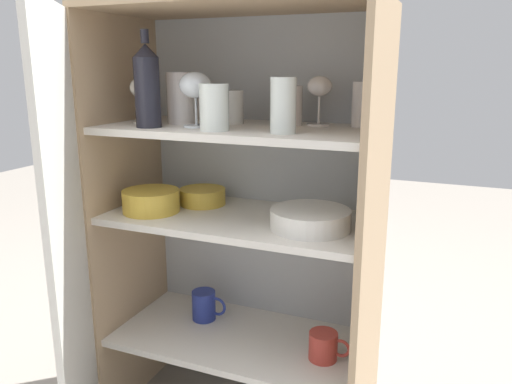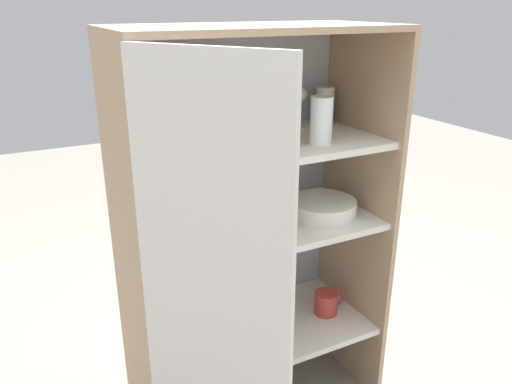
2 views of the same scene
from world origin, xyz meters
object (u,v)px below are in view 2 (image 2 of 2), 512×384
object	(u,v)px
plate_stack_white	(323,208)
coffee_mug_primary	(326,303)
wine_bottle	(196,120)
mixing_bowl_large	(180,239)
serving_bowl_small	(198,217)

from	to	relation	value
plate_stack_white	coffee_mug_primary	world-z (taller)	plate_stack_white
wine_bottle	plate_stack_white	world-z (taller)	wine_bottle
wine_bottle	mixing_bowl_large	xyz separation A→B (m)	(-0.04, 0.05, -0.34)
plate_stack_white	mixing_bowl_large	distance (m)	0.49
wine_bottle	serving_bowl_small	distance (m)	0.40
serving_bowl_small	coffee_mug_primary	bearing A→B (deg)	-12.28
plate_stack_white	coffee_mug_primary	size ratio (longest dim) A/B	1.81
plate_stack_white	serving_bowl_small	xyz separation A→B (m)	(-0.39, 0.11, 0.00)
serving_bowl_small	coffee_mug_primary	xyz separation A→B (m)	(0.43, -0.09, -0.38)
mixing_bowl_large	coffee_mug_primary	world-z (taller)	mixing_bowl_large
mixing_bowl_large	serving_bowl_small	xyz separation A→B (m)	(0.10, 0.13, -0.01)
wine_bottle	serving_bowl_small	xyz separation A→B (m)	(0.06, 0.18, -0.35)
serving_bowl_small	plate_stack_white	bearing A→B (deg)	-15.65
coffee_mug_primary	plate_stack_white	bearing A→B (deg)	-163.25
wine_bottle	coffee_mug_primary	world-z (taller)	wine_bottle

